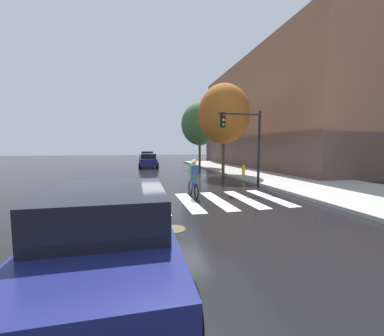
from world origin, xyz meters
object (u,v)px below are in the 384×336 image
object	(u,v)px
sedan_mid	(149,160)
traffic_light_near	(246,135)
manhole_cover	(174,229)
sedan_near	(112,234)
sedan_far	(147,157)
cyclist	(194,179)
street_tree_near	(224,114)
fire_hydrant	(244,170)
street_tree_mid	(200,124)

from	to	relation	value
sedan_mid	traffic_light_near	xyz separation A→B (m)	(4.43, -14.33, 2.08)
manhole_cover	sedan_near	world-z (taller)	sedan_near
sedan_far	cyclist	bearing A→B (deg)	-88.19
street_tree_near	manhole_cover	bearing A→B (deg)	-117.24
manhole_cover	fire_hydrant	distance (m)	12.14
sedan_far	manhole_cover	bearing A→B (deg)	-91.36
sedan_mid	fire_hydrant	size ratio (longest dim) A/B	5.72
manhole_cover	cyclist	world-z (taller)	cyclist
cyclist	fire_hydrant	distance (m)	8.19
manhole_cover	traffic_light_near	distance (m)	7.95
sedan_mid	sedan_far	xyz separation A→B (m)	(0.28, 9.61, 0.05)
sedan_mid	street_tree_near	size ratio (longest dim) A/B	0.63
cyclist	street_tree_near	world-z (taller)	street_tree_near
street_tree_mid	sedan_mid	bearing A→B (deg)	157.06
street_tree_near	cyclist	bearing A→B (deg)	-119.91
manhole_cover	fire_hydrant	size ratio (longest dim) A/B	0.82
cyclist	traffic_light_near	bearing A→B (deg)	28.27
sedan_mid	fire_hydrant	world-z (taller)	sedan_mid
sedan_mid	street_tree_near	bearing A→B (deg)	-58.86
manhole_cover	fire_hydrant	xyz separation A→B (m)	(6.91, 9.96, 0.53)
cyclist	traffic_light_near	xyz separation A→B (m)	(3.34, 1.80, 2.02)
sedan_far	fire_hydrant	world-z (taller)	sedan_far
manhole_cover	cyclist	xyz separation A→B (m)	(1.52, 3.81, 0.84)
manhole_cover	sedan_far	size ratio (longest dim) A/B	0.14
street_tree_near	street_tree_mid	size ratio (longest dim) A/B	1.03
sedan_far	traffic_light_near	distance (m)	24.38
cyclist	traffic_light_near	distance (m)	4.30
sedan_mid	sedan_far	size ratio (longest dim) A/B	0.96
sedan_near	sedan_mid	size ratio (longest dim) A/B	1.04
manhole_cover	traffic_light_near	bearing A→B (deg)	49.08
traffic_light_near	street_tree_mid	bearing A→B (deg)	86.32
sedan_near	sedan_far	distance (m)	31.89
sedan_mid	sedan_far	world-z (taller)	sedan_far
traffic_light_near	fire_hydrant	distance (m)	5.35
manhole_cover	sedan_far	bearing A→B (deg)	88.64
traffic_light_near	fire_hydrant	world-z (taller)	traffic_light_near
sedan_near	sedan_mid	bearing A→B (deg)	85.33
traffic_light_near	manhole_cover	bearing A→B (deg)	-130.92
sedan_near	cyclist	world-z (taller)	cyclist
street_tree_near	street_tree_mid	xyz separation A→B (m)	(-0.10, 6.59, -0.15)
sedan_far	street_tree_mid	xyz separation A→B (m)	(4.93, -11.81, 3.80)
street_tree_near	sedan_near	bearing A→B (deg)	-117.96
manhole_cover	sedan_far	world-z (taller)	sedan_far
traffic_light_near	sedan_far	bearing A→B (deg)	99.85
sedan_near	cyclist	xyz separation A→B (m)	(2.90, 6.08, 0.02)
sedan_near	street_tree_mid	bearing A→B (deg)	70.65
fire_hydrant	cyclist	bearing A→B (deg)	-131.23
traffic_light_near	cyclist	bearing A→B (deg)	-151.73
sedan_near	cyclist	size ratio (longest dim) A/B	2.71
sedan_far	cyclist	distance (m)	25.75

